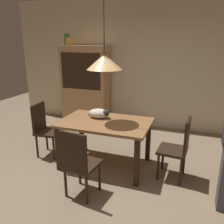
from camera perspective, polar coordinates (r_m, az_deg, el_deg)
ground at (r=3.47m, az=-3.95°, el=-17.14°), size 10.00×10.00×0.00m
back_wall at (r=5.42m, az=7.28°, el=11.62°), size 6.40×0.10×2.90m
dining_table at (r=3.65m, az=-1.74°, el=-3.81°), size 1.40×0.90×0.75m
chair_left_side at (r=4.22m, az=-16.17°, el=-3.58°), size 0.43×0.43×0.93m
chair_right_side at (r=3.48m, az=15.98°, el=-8.07°), size 0.43×0.43×0.93m
chair_near_front at (r=2.99m, az=-8.21°, el=-11.86°), size 0.44×0.44×0.93m
cat_sleeping at (r=3.76m, az=-3.07°, el=-0.33°), size 0.39×0.23×0.16m
pendant_lamp at (r=3.43m, az=-1.89°, el=12.24°), size 0.52×0.52×1.30m
hutch_bookcase at (r=5.62m, az=-6.52°, el=6.05°), size 1.12×0.45×1.85m
book_green_slim at (r=5.73m, az=-10.99°, el=17.04°), size 0.03×0.20×0.26m
book_yellow_short at (r=5.70m, az=-10.51°, el=16.67°), size 0.04×0.20×0.18m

